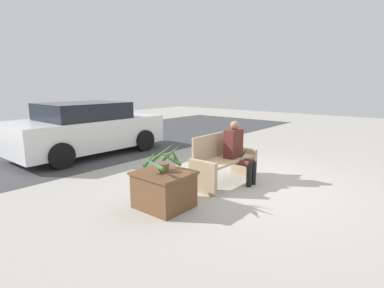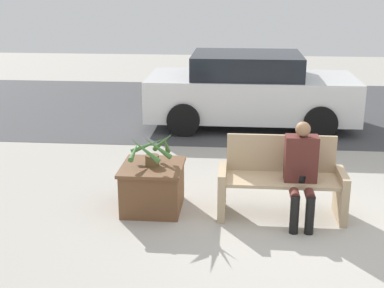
% 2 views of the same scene
% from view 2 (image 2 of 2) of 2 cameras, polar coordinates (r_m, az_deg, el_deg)
% --- Properties ---
extents(ground_plane, '(30.00, 30.00, 0.00)m').
position_cam_2_polar(ground_plane, '(6.43, 11.18, -8.65)').
color(ground_plane, '#ADA89E').
extents(road_surface, '(20.00, 6.00, 0.01)m').
position_cam_2_polar(road_surface, '(12.13, 8.37, 3.74)').
color(road_surface, '#424244').
rests_on(road_surface, ground_plane).
extents(bench, '(1.51, 0.57, 0.95)m').
position_cam_2_polar(bench, '(6.57, 9.48, -3.93)').
color(bench, tan).
rests_on(bench, ground_plane).
extents(person_seated, '(0.38, 0.58, 1.21)m').
position_cam_2_polar(person_seated, '(6.33, 11.58, -2.57)').
color(person_seated, '#51231E').
rests_on(person_seated, ground_plane).
extents(planter_box, '(0.76, 0.82, 0.57)m').
position_cam_2_polar(planter_box, '(6.70, -4.21, -4.44)').
color(planter_box, brown).
rests_on(planter_box, ground_plane).
extents(potted_plant, '(0.59, 0.59, 0.45)m').
position_cam_2_polar(potted_plant, '(6.54, -4.27, -0.65)').
color(potted_plant, brown).
rests_on(potted_plant, planter_box).
extents(parked_car, '(4.00, 1.98, 1.42)m').
position_cam_2_polar(parked_car, '(10.56, 6.20, 5.73)').
color(parked_car, silver).
rests_on(parked_car, ground_plane).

